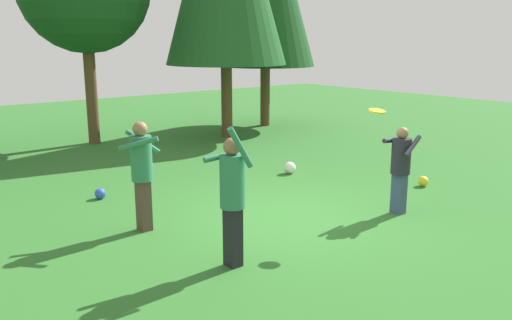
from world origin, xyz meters
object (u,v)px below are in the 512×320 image
person_catcher (401,163)px  ball_blue (100,194)px  ball_white (290,168)px  person_bystander (142,166)px  ball_yellow (423,181)px  person_thrower (232,190)px  frisbee (377,111)px

person_catcher → ball_blue: 5.70m
ball_white → person_bystander: bearing=-164.3°
ball_blue → ball_yellow: bearing=-31.4°
ball_blue → person_bystander: bearing=-93.8°
ball_white → ball_yellow: size_ratio=1.27×
person_bystander → person_thrower: bearing=-45.4°
person_catcher → person_bystander: size_ratio=0.87×
frisbee → ball_yellow: (2.79, 0.87, -1.82)m
ball_white → ball_blue: bearing=168.2°
person_thrower → ball_blue: bearing=96.3°
person_catcher → frisbee: size_ratio=5.60×
frisbee → ball_white: (1.34, 3.45, -1.79)m
person_bystander → ball_blue: size_ratio=8.41×
person_catcher → ball_yellow: size_ratio=7.17×
ball_white → frisbee: bearing=-111.2°
person_catcher → frisbee: (-0.91, -0.14, 1.01)m
frisbee → ball_blue: frisbee is taller
person_thrower → frisbee: size_ratio=7.12×
person_catcher → ball_yellow: bearing=-167.4°
person_thrower → person_catcher: size_ratio=1.27×
ball_white → ball_yellow: 2.96m
person_catcher → ball_yellow: person_catcher is taller
person_thrower → person_bystander: bearing=102.4°
ball_white → ball_blue: ball_white is taller
person_catcher → frisbee: 1.37m
person_bystander → frisbee: size_ratio=6.43×
ball_yellow → ball_white: bearing=119.4°
ball_white → ball_yellow: (1.45, -2.58, -0.03)m
person_bystander → frisbee: (3.01, -2.23, 0.86)m
person_thrower → ball_white: 5.28m
person_bystander → person_catcher: bearing=8.4°
person_bystander → frisbee: 3.84m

